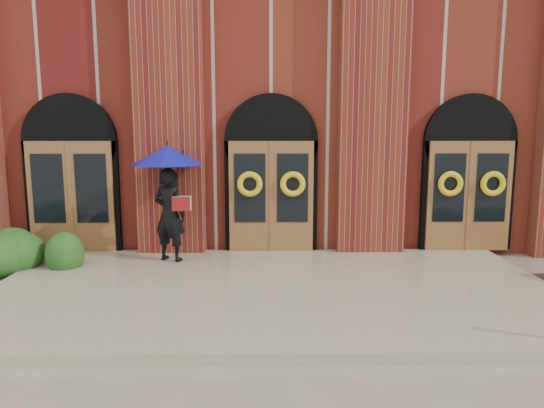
{
  "coord_description": "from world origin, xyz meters",
  "views": [
    {
      "loc": [
        -0.14,
        -8.14,
        2.89
      ],
      "look_at": [
        -0.01,
        1.0,
        1.49
      ],
      "focal_mm": 32.0,
      "sensor_mm": 36.0,
      "label": 1
    }
  ],
  "objects": [
    {
      "name": "ground",
      "position": [
        0.0,
        0.0,
        0.0
      ],
      "size": [
        90.0,
        90.0,
        0.0
      ],
      "primitive_type": "plane",
      "color": "gray",
      "rests_on": "ground"
    },
    {
      "name": "landing",
      "position": [
        0.0,
        0.15,
        0.07
      ],
      "size": [
        10.0,
        5.3,
        0.15
      ],
      "primitive_type": "cube",
      "color": "tan",
      "rests_on": "ground"
    },
    {
      "name": "church_building",
      "position": [
        0.0,
        8.78,
        3.5
      ],
      "size": [
        16.2,
        12.53,
        7.0
      ],
      "color": "maroon",
      "rests_on": "ground"
    },
    {
      "name": "man_with_umbrella",
      "position": [
        -2.14,
        1.9,
        1.85
      ],
      "size": [
        2.0,
        2.0,
        2.43
      ],
      "rotation": [
        0.0,
        0.0,
        2.75
      ],
      "color": "black",
      "rests_on": "landing"
    },
    {
      "name": "hedge_wall_left",
      "position": [
        -5.2,
        1.65,
        0.41
      ],
      "size": [
        3.22,
        1.29,
        0.83
      ],
      "primitive_type": "ellipsoid",
      "color": "#214A18",
      "rests_on": "ground"
    }
  ]
}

